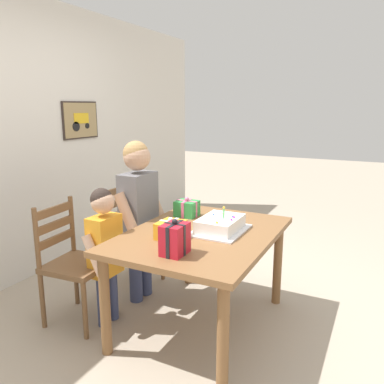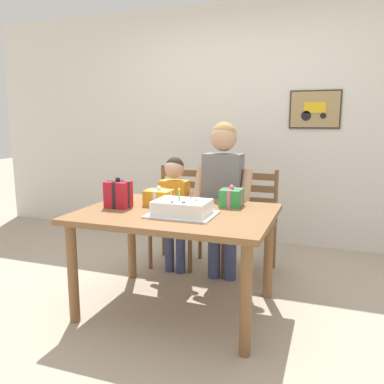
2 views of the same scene
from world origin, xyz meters
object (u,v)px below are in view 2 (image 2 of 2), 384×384
dining_table (177,224)px  gift_box_beside_cake (231,197)px  child_older (223,186)px  child_younger (175,204)px  chair_left (177,215)px  birthday_cake (182,208)px  chair_right (251,221)px  gift_box_corner_small (159,197)px  gift_box_red_large (118,194)px

dining_table → gift_box_beside_cake: 0.46m
child_older → child_younger: (-0.44, 0.00, -0.18)m
chair_left → child_younger: (0.08, -0.25, 0.17)m
birthday_cake → chair_left: 1.14m
chair_left → chair_right: 0.71m
child_older → birthday_cake: bearing=-95.6°
gift_box_corner_small → child_older: 0.62m
chair_right → gift_box_red_large: bearing=-130.7°
dining_table → child_younger: 0.71m
gift_box_red_large → child_older: size_ratio=0.17×
birthday_cake → chair_right: size_ratio=0.48×
birthday_cake → gift_box_beside_cake: 0.46m
child_older → chair_right: bearing=51.8°
gift_box_beside_cake → child_older: (-0.16, 0.36, 0.02)m
gift_box_beside_cake → gift_box_corner_small: (-0.52, -0.15, -0.01)m
gift_box_beside_cake → child_older: child_older is taller
chair_left → child_older: bearing=-25.9°
gift_box_red_large → dining_table: bearing=4.0°
birthday_cake → gift_box_corner_small: (-0.28, 0.25, 0.01)m
dining_table → child_older: size_ratio=1.00×
birthday_cake → chair_left: birthday_cake is taller
gift_box_corner_small → child_younger: (-0.08, 0.51, -0.15)m
chair_left → child_older: (0.51, -0.25, 0.35)m
dining_table → birthday_cake: size_ratio=3.04×
gift_box_beside_cake → child_younger: (-0.60, 0.36, -0.16)m
dining_table → chair_right: 0.98m
chair_right → child_older: size_ratio=0.68×
gift_box_beside_cake → child_younger: bearing=149.1°
gift_box_red_large → child_younger: bearing=76.5°
child_younger → gift_box_corner_small: bearing=-80.8°
child_older → dining_table: bearing=-103.6°
gift_box_corner_small → dining_table: bearing=-35.2°
gift_box_red_large → chair_left: bearing=84.7°
child_older → chair_left: bearing=154.1°
gift_box_corner_small → chair_right: bearing=53.9°
child_younger → chair_left: bearing=106.9°
chair_right → child_younger: size_ratio=0.88×
dining_table → chair_left: (-0.36, 0.90, -0.17)m
birthday_cake → gift_box_corner_small: 0.37m
dining_table → chair_left: chair_left is taller
gift_box_beside_cake → chair_left: size_ratio=0.19×
birthday_cake → child_older: size_ratio=0.33×
birthday_cake → child_younger: child_younger is taller
dining_table → gift_box_corner_small: size_ratio=6.69×
gift_box_red_large → child_older: bearing=48.5°
gift_box_corner_small → gift_box_red_large: bearing=-145.2°
birthday_cake → chair_right: 1.09m
child_younger → birthday_cake: bearing=-64.3°
gift_box_corner_small → chair_left: size_ratio=0.22×
chair_left → child_younger: 0.31m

